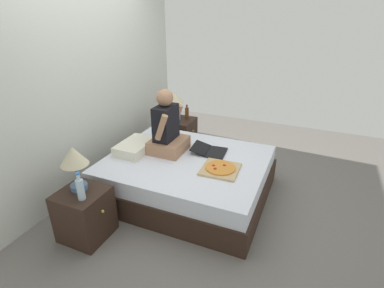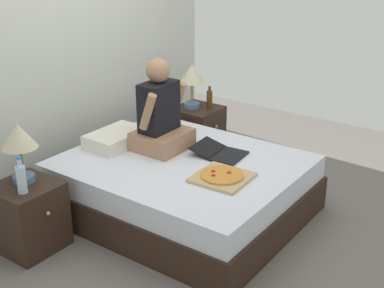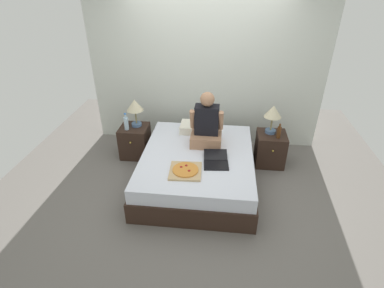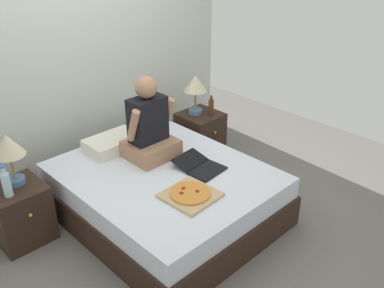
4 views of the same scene
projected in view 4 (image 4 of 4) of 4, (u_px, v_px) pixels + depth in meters
name	position (u px, v px, depth m)	size (l,w,h in m)	color
ground_plane	(165.00, 215.00, 4.03)	(5.82, 5.82, 0.00)	#66605B
wall_back	(76.00, 58.00, 4.29)	(3.82, 0.12, 2.50)	silver
bed	(165.00, 194.00, 3.92)	(1.57, 1.89, 0.49)	black
nightstand_left	(20.00, 213.00, 3.63)	(0.44, 0.47, 0.52)	black
lamp_on_left_nightstand	(8.00, 149.00, 3.42)	(0.26, 0.26, 0.45)	#4C6B93
water_bottle	(6.00, 184.00, 3.36)	(0.07, 0.07, 0.28)	silver
nightstand_right	(200.00, 134.00, 4.98)	(0.44, 0.47, 0.52)	black
lamp_on_right_nightstand	(196.00, 86.00, 4.73)	(0.26, 0.26, 0.45)	#4C6B93
beer_bottle	(211.00, 107.00, 4.80)	(0.06, 0.06, 0.23)	#512D14
pillow	(113.00, 143.00, 4.16)	(0.52, 0.34, 0.12)	silver
person_seated	(149.00, 128.00, 3.93)	(0.47, 0.40, 0.78)	#A37556
laptop	(201.00, 167.00, 3.83)	(0.35, 0.44, 0.07)	black
pizza_box	(190.00, 195.00, 3.45)	(0.42, 0.42, 0.05)	tan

